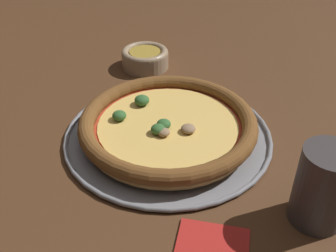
{
  "coord_description": "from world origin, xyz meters",
  "views": [
    {
      "loc": [
        -0.47,
        -0.3,
        0.42
      ],
      "look_at": [
        0.0,
        0.0,
        0.02
      ],
      "focal_mm": 42.0,
      "sensor_mm": 36.0,
      "label": 1
    }
  ],
  "objects_px": {
    "pizza_tray": "(168,135)",
    "drinking_cup": "(323,187)",
    "pizza": "(168,124)",
    "bowl_near": "(145,57)"
  },
  "relations": [
    {
      "from": "pizza",
      "to": "drinking_cup",
      "type": "distance_m",
      "value": 0.28
    },
    {
      "from": "bowl_near",
      "to": "drinking_cup",
      "type": "distance_m",
      "value": 0.53
    },
    {
      "from": "pizza_tray",
      "to": "bowl_near",
      "type": "distance_m",
      "value": 0.28
    },
    {
      "from": "drinking_cup",
      "to": "pizza",
      "type": "bearing_deg",
      "value": 80.15
    },
    {
      "from": "pizza",
      "to": "drinking_cup",
      "type": "bearing_deg",
      "value": -99.85
    },
    {
      "from": "pizza_tray",
      "to": "drinking_cup",
      "type": "relative_size",
      "value": 3.14
    },
    {
      "from": "bowl_near",
      "to": "drinking_cup",
      "type": "height_order",
      "value": "drinking_cup"
    },
    {
      "from": "pizza_tray",
      "to": "drinking_cup",
      "type": "height_order",
      "value": "drinking_cup"
    },
    {
      "from": "pizza_tray",
      "to": "pizza",
      "type": "relative_size",
      "value": 1.18
    },
    {
      "from": "drinking_cup",
      "to": "pizza_tray",
      "type": "bearing_deg",
      "value": 80.11
    }
  ]
}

